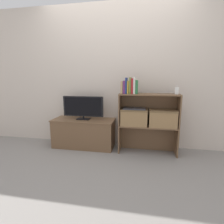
% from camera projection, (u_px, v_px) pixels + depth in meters
% --- Properties ---
extents(ground_plane, '(16.00, 16.00, 0.00)m').
position_uv_depth(ground_plane, '(110.00, 153.00, 2.80)').
color(ground_plane, gray).
extents(wall_back, '(10.00, 0.05, 2.40)m').
position_uv_depth(wall_back, '(115.00, 77.00, 3.00)').
color(wall_back, beige).
rests_on(wall_back, ground_plane).
extents(tv_stand, '(1.06, 0.43, 0.49)m').
position_uv_depth(tv_stand, '(84.00, 133.00, 3.04)').
color(tv_stand, brown).
rests_on(tv_stand, ground_plane).
extents(tv, '(0.70, 0.14, 0.40)m').
position_uv_depth(tv, '(83.00, 107.00, 2.95)').
color(tv, black).
rests_on(tv, tv_stand).
extents(bookshelf_lower_tier, '(0.91, 0.28, 0.45)m').
position_uv_depth(bookshelf_lower_tier, '(147.00, 135.00, 2.83)').
color(bookshelf_lower_tier, brown).
rests_on(bookshelf_lower_tier, ground_plane).
extents(bookshelf_upper_tier, '(0.91, 0.28, 0.50)m').
position_uv_depth(bookshelf_upper_tier, '(149.00, 105.00, 2.74)').
color(bookshelf_upper_tier, brown).
rests_on(bookshelf_upper_tier, bookshelf_lower_tier).
extents(book_tan, '(0.03, 0.16, 0.19)m').
position_uv_depth(book_tan, '(122.00, 87.00, 2.67)').
color(book_tan, tan).
rests_on(book_tan, bookshelf_upper_tier).
extents(book_plum, '(0.03, 0.14, 0.20)m').
position_uv_depth(book_plum, '(124.00, 87.00, 2.66)').
color(book_plum, '#6B2D66').
rests_on(book_plum, bookshelf_upper_tier).
extents(book_navy, '(0.02, 0.15, 0.24)m').
position_uv_depth(book_navy, '(126.00, 86.00, 2.65)').
color(book_navy, navy).
rests_on(book_navy, bookshelf_upper_tier).
extents(book_mustard, '(0.02, 0.14, 0.19)m').
position_uv_depth(book_mustard, '(128.00, 87.00, 2.65)').
color(book_mustard, gold).
rests_on(book_mustard, bookshelf_upper_tier).
extents(book_olive, '(0.03, 0.12, 0.25)m').
position_uv_depth(book_olive, '(130.00, 86.00, 2.64)').
color(book_olive, olive).
rests_on(book_olive, bookshelf_upper_tier).
extents(book_crimson, '(0.03, 0.13, 0.23)m').
position_uv_depth(book_crimson, '(132.00, 86.00, 2.64)').
color(book_crimson, '#B22328').
rests_on(book_crimson, bookshelf_upper_tier).
extents(book_ivory, '(0.03, 0.15, 0.25)m').
position_uv_depth(book_ivory, '(134.00, 85.00, 2.63)').
color(book_ivory, silver).
rests_on(book_ivory, bookshelf_upper_tier).
extents(book_forest, '(0.03, 0.16, 0.20)m').
position_uv_depth(book_forest, '(137.00, 87.00, 2.63)').
color(book_forest, '#286638').
rests_on(book_forest, bookshelf_upper_tier).
extents(baby_monitor, '(0.05, 0.03, 0.13)m').
position_uv_depth(baby_monitor, '(177.00, 91.00, 2.57)').
color(baby_monitor, white).
rests_on(baby_monitor, bookshelf_upper_tier).
extents(storage_basket_left, '(0.41, 0.25, 0.26)m').
position_uv_depth(storage_basket_left, '(134.00, 117.00, 2.74)').
color(storage_basket_left, '#937047').
rests_on(storage_basket_left, bookshelf_lower_tier).
extents(storage_basket_right, '(0.41, 0.25, 0.26)m').
position_uv_depth(storage_basket_right, '(163.00, 118.00, 2.66)').
color(storage_basket_right, '#937047').
rests_on(storage_basket_right, bookshelf_lower_tier).
extents(laptop, '(0.34, 0.21, 0.02)m').
position_uv_depth(laptop, '(134.00, 108.00, 2.72)').
color(laptop, '#2D2D33').
rests_on(laptop, storage_basket_left).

